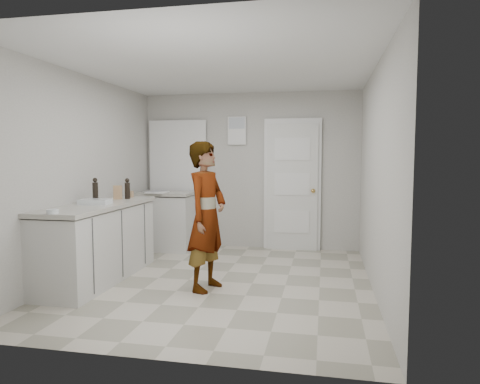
% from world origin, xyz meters
% --- Properties ---
extents(ground, '(4.00, 4.00, 0.00)m').
position_xyz_m(ground, '(0.00, 0.00, 0.00)').
color(ground, gray).
rests_on(ground, ground).
extents(room_shell, '(4.00, 4.00, 4.00)m').
position_xyz_m(room_shell, '(-0.17, 1.95, 1.02)').
color(room_shell, '#ABA8A2').
rests_on(room_shell, ground).
extents(main_counter, '(0.64, 1.96, 0.93)m').
position_xyz_m(main_counter, '(-1.45, -0.20, 0.43)').
color(main_counter, silver).
rests_on(main_counter, ground).
extents(side_counter, '(0.84, 0.61, 0.93)m').
position_xyz_m(side_counter, '(-1.25, 1.55, 0.43)').
color(side_counter, silver).
rests_on(side_counter, ground).
extents(person, '(0.53, 0.68, 1.65)m').
position_xyz_m(person, '(-0.08, -0.30, 0.83)').
color(person, silver).
rests_on(person, ground).
extents(cake_mix_box, '(0.12, 0.09, 0.18)m').
position_xyz_m(cake_mix_box, '(-1.46, 0.32, 1.02)').
color(cake_mix_box, '#9D7C4E').
rests_on(cake_mix_box, main_counter).
extents(spice_jar, '(0.06, 0.06, 0.09)m').
position_xyz_m(spice_jar, '(-1.40, 0.61, 0.97)').
color(spice_jar, '#A2805D').
rests_on(spice_jar, main_counter).
extents(oil_cruet_a, '(0.07, 0.07, 0.28)m').
position_xyz_m(oil_cruet_a, '(-1.36, 0.40, 1.06)').
color(oil_cruet_a, black).
rests_on(oil_cruet_a, main_counter).
extents(oil_cruet_b, '(0.07, 0.07, 0.30)m').
position_xyz_m(oil_cruet_b, '(-1.54, -0.09, 1.07)').
color(oil_cruet_b, black).
rests_on(oil_cruet_b, main_counter).
extents(baking_dish, '(0.37, 0.28, 0.06)m').
position_xyz_m(baking_dish, '(-1.45, -0.26, 0.95)').
color(baking_dish, silver).
rests_on(baking_dish, main_counter).
extents(egg_bowl, '(0.12, 0.12, 0.04)m').
position_xyz_m(egg_bowl, '(-1.42, -1.10, 0.95)').
color(egg_bowl, silver).
rests_on(egg_bowl, main_counter).
extents(papers, '(0.29, 0.36, 0.01)m').
position_xyz_m(papers, '(-1.34, 1.39, 0.93)').
color(papers, white).
rests_on(papers, side_counter).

